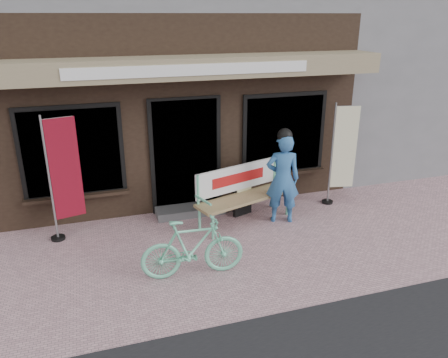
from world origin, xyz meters
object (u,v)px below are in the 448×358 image
object	(u,v)px
bench	(242,190)
menu_stand	(243,195)
nobori_red	(63,176)
nobori_cream	(342,153)
bicycle	(193,248)
person	(283,177)

from	to	relation	value
bench	menu_stand	xyz separation A→B (m)	(0.09, 0.21, -0.20)
nobori_red	nobori_cream	bearing A→B (deg)	-15.79
bench	nobori_red	world-z (taller)	nobori_red
menu_stand	nobori_cream	bearing A→B (deg)	-21.56
nobori_red	bench	bearing A→B (deg)	-19.87
bench	bicycle	size ratio (longest dim) A/B	1.31
person	nobori_red	distance (m)	3.74
bicycle	bench	bearing A→B (deg)	-36.28
nobori_cream	bench	bearing A→B (deg)	-163.47
nobori_cream	nobori_red	bearing A→B (deg)	-169.27
nobori_cream	menu_stand	xyz separation A→B (m)	(-2.03, 0.04, -0.64)
bench	bicycle	xyz separation A→B (m)	(-1.29, -1.52, -0.16)
bicycle	nobori_cream	distance (m)	3.86
bench	bicycle	bearing A→B (deg)	-148.11
nobori_red	menu_stand	distance (m)	3.19
person	bench	bearing A→B (deg)	177.51
bicycle	nobori_red	xyz separation A→B (m)	(-1.72, 1.80, 0.66)
bicycle	menu_stand	world-z (taller)	bicycle
person	nobori_cream	bearing A→B (deg)	33.28
nobori_cream	menu_stand	world-z (taller)	nobori_cream
person	nobori_red	size ratio (longest dim) A/B	0.82
bench	menu_stand	world-z (taller)	bench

